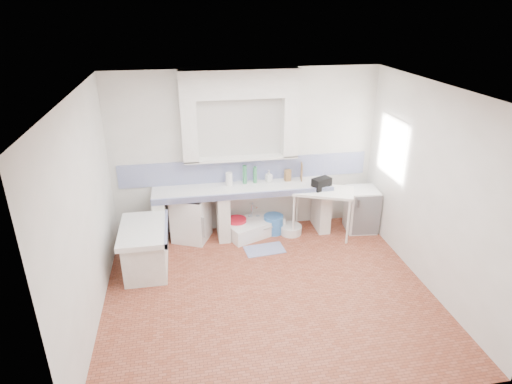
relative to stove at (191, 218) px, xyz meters
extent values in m
plane|color=brown|center=(0.99, -1.71, -0.39)|extent=(4.50, 4.50, 0.00)
plane|color=white|center=(0.99, -1.71, 2.41)|extent=(4.50, 4.50, 0.00)
plane|color=white|center=(0.99, 0.29, 1.01)|extent=(4.50, 0.00, 4.50)
plane|color=white|center=(0.99, -3.71, 1.01)|extent=(4.50, 0.00, 4.50)
plane|color=white|center=(-1.26, -1.71, 1.01)|extent=(0.00, 4.50, 4.50)
plane|color=white|center=(3.24, -1.71, 1.01)|extent=(0.00, 4.50, 4.50)
cube|color=white|center=(0.89, 0.16, 2.18)|extent=(1.90, 0.25, 0.45)
cube|color=#322010|center=(3.41, -0.51, 1.21)|extent=(0.35, 0.86, 1.06)
cube|color=white|center=(3.27, -0.51, 1.59)|extent=(0.01, 0.84, 0.24)
cube|color=white|center=(0.89, -0.01, 0.47)|extent=(3.00, 0.60, 0.08)
cube|color=navy|center=(0.89, -0.29, 0.47)|extent=(3.00, 0.04, 0.10)
cube|color=white|center=(-0.51, -0.01, 0.02)|extent=(0.20, 0.55, 0.82)
cube|color=white|center=(0.54, -0.01, 0.02)|extent=(0.20, 0.55, 0.82)
cube|color=white|center=(2.29, -0.01, 0.02)|extent=(0.20, 0.55, 0.82)
cube|color=white|center=(-0.71, -0.81, 0.27)|extent=(0.70, 1.10, 0.08)
cube|color=white|center=(-0.71, -0.81, -0.08)|extent=(0.60, 1.00, 0.62)
cube|color=navy|center=(-0.38, -0.81, 0.27)|extent=(0.04, 1.10, 0.10)
cube|color=navy|center=(0.99, 0.27, 0.71)|extent=(4.27, 0.03, 0.40)
cube|color=white|center=(0.00, 0.00, 0.00)|extent=(0.72, 0.71, 0.78)
cube|color=white|center=(1.08, -0.02, -0.27)|extent=(1.10, 0.87, 0.23)
cube|color=white|center=(2.22, -0.24, 0.03)|extent=(1.15, 0.90, 0.04)
cube|color=white|center=(2.97, -0.19, 0.00)|extent=(0.55, 0.55, 0.78)
cylinder|color=red|center=(0.77, -0.02, -0.23)|extent=(0.44, 0.44, 0.31)
cylinder|color=red|center=(1.07, -0.08, -0.27)|extent=(0.35, 0.35, 0.24)
cylinder|color=#3776C3|center=(1.42, -0.03, -0.23)|extent=(0.39, 0.39, 0.32)
cylinder|color=white|center=(1.71, -0.13, -0.32)|extent=(0.43, 0.43, 0.15)
cylinder|color=silver|center=(1.04, 0.14, -0.25)|extent=(0.09, 0.09, 0.29)
cylinder|color=silver|center=(1.17, 0.13, -0.26)|extent=(0.09, 0.09, 0.27)
cube|color=black|center=(2.20, -0.20, 0.55)|extent=(0.36, 0.30, 0.20)
cylinder|color=#2F794A|center=(0.94, 0.14, 0.67)|extent=(0.07, 0.07, 0.32)
cylinder|color=#2F794A|center=(1.12, 0.14, 0.65)|extent=(0.07, 0.07, 0.29)
cube|color=olive|center=(1.69, 0.13, 0.61)|extent=(0.11, 0.10, 0.20)
cube|color=olive|center=(1.94, 0.14, 0.66)|extent=(0.06, 0.21, 0.29)
cylinder|color=white|center=(0.67, 0.10, 0.62)|extent=(0.15, 0.15, 0.23)
imported|color=white|center=(1.36, 0.14, 0.61)|extent=(0.12, 0.12, 0.21)
cube|color=#3C4A94|center=(1.15, -0.60, -0.39)|extent=(0.68, 0.43, 0.01)
camera|label=1|loc=(-0.06, -6.64, 3.34)|focal=30.44mm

